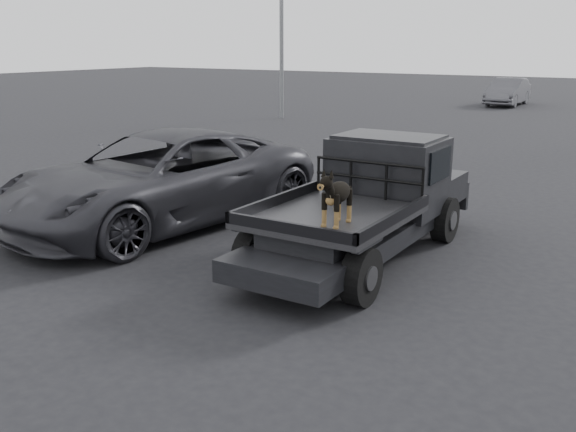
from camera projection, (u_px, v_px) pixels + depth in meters
The scene contains 7 objects.
ground at pixel (274, 296), 8.48m from camera, with size 120.00×120.00×0.00m, color black.
flatbed_ute at pixel (361, 229), 9.91m from camera, with size 2.00×5.40×0.92m, color black, non-canonical shape.
ute_cab at pixel (388, 162), 10.46m from camera, with size 1.72×1.30×0.88m, color black, non-canonical shape.
headache_rack at pixel (368, 180), 9.89m from camera, with size 1.80×0.08×0.55m, color black, non-canonical shape.
dog at pixel (337, 197), 8.38m from camera, with size 0.32×0.60×0.74m, color black, non-canonical shape.
parked_suv at pixel (160, 179), 11.66m from camera, with size 2.80×6.08×1.69m, color #313137.
distant_car_a at pixel (508, 92), 34.02m from camera, with size 1.50×4.31×1.42m, color #4F4F54.
Camera 1 is at (4.36, -6.60, 3.25)m, focal length 40.00 mm.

